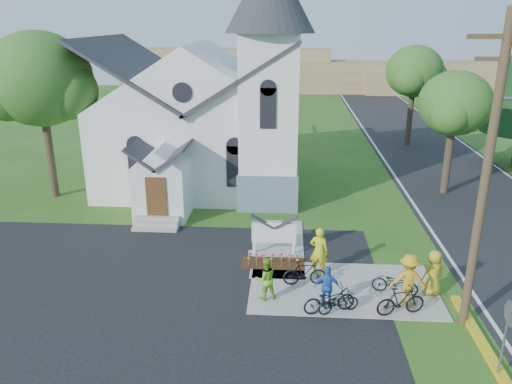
# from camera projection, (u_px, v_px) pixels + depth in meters

# --- Properties ---
(ground) EXTENTS (120.00, 120.00, 0.00)m
(ground) POSITION_uv_depth(u_px,v_px,m) (303.00, 294.00, 18.49)
(ground) COLOR #275919
(ground) RESTS_ON ground
(parking_lot) EXTENTS (20.00, 16.00, 0.02)m
(parking_lot) POSITION_uv_depth(u_px,v_px,m) (99.00, 317.00, 17.03)
(parking_lot) COLOR black
(parking_lot) RESTS_ON ground
(road) EXTENTS (8.00, 90.00, 0.02)m
(road) POSITION_uv_depth(u_px,v_px,m) (454.00, 178.00, 32.01)
(road) COLOR black
(road) RESTS_ON ground
(sidewalk) EXTENTS (7.00, 4.00, 0.05)m
(sidewalk) POSITION_uv_depth(u_px,v_px,m) (343.00, 288.00, 18.86)
(sidewalk) COLOR #A6A096
(sidewalk) RESTS_ON ground
(church) EXTENTS (12.35, 12.00, 13.00)m
(church) POSITION_uv_depth(u_px,v_px,m) (206.00, 99.00, 28.86)
(church) COLOR white
(church) RESTS_ON ground
(church_sign) EXTENTS (2.20, 0.40, 1.70)m
(church_sign) POSITION_uv_depth(u_px,v_px,m) (274.00, 233.00, 21.24)
(church_sign) COLOR #A6A096
(church_sign) RESTS_ON ground
(flower_bed) EXTENTS (2.60, 1.10, 0.07)m
(flower_bed) POSITION_uv_depth(u_px,v_px,m) (273.00, 264.00, 20.72)
(flower_bed) COLOR #321E0D
(flower_bed) RESTS_ON ground
(utility_pole) EXTENTS (3.45, 0.28, 10.00)m
(utility_pole) POSITION_uv_depth(u_px,v_px,m) (489.00, 169.00, 14.97)
(utility_pole) COLOR #462F23
(utility_pole) RESTS_ON ground
(stop_sign) EXTENTS (0.11, 0.76, 2.48)m
(stop_sign) POSITION_uv_depth(u_px,v_px,m) (509.00, 324.00, 13.61)
(stop_sign) COLOR gray
(stop_sign) RESTS_ON ground
(tree_lot_corner) EXTENTS (5.60, 5.60, 9.15)m
(tree_lot_corner) POSITION_uv_depth(u_px,v_px,m) (40.00, 79.00, 26.60)
(tree_lot_corner) COLOR #39261F
(tree_lot_corner) RESTS_ON ground
(tree_road_near) EXTENTS (4.00, 4.00, 7.05)m
(tree_road_near) POSITION_uv_depth(u_px,v_px,m) (455.00, 104.00, 27.56)
(tree_road_near) COLOR #39261F
(tree_road_near) RESTS_ON ground
(tree_road_mid) EXTENTS (4.40, 4.40, 7.80)m
(tree_road_mid) POSITION_uv_depth(u_px,v_px,m) (414.00, 72.00, 38.66)
(tree_road_mid) COLOR #39261F
(tree_road_mid) RESTS_ON ground
(distant_hills) EXTENTS (61.00, 10.00, 5.60)m
(distant_hills) POSITION_uv_depth(u_px,v_px,m) (318.00, 75.00, 70.66)
(distant_hills) COLOR olive
(distant_hills) RESTS_ON ground
(cyclist_0) EXTENTS (0.82, 0.64, 1.98)m
(cyclist_0) POSITION_uv_depth(u_px,v_px,m) (319.00, 251.00, 19.55)
(cyclist_0) COLOR #CDCB18
(cyclist_0) RESTS_ON sidewalk
(bike_0) EXTENTS (1.97, 1.18, 0.98)m
(bike_0) POSITION_uv_depth(u_px,v_px,m) (329.00, 299.00, 17.13)
(bike_0) COLOR black
(bike_0) RESTS_ON sidewalk
(cyclist_1) EXTENTS (0.94, 0.83, 1.60)m
(cyclist_1) POSITION_uv_depth(u_px,v_px,m) (266.00, 279.00, 17.87)
(cyclist_1) COLOR #6EB922
(cyclist_1) RESTS_ON sidewalk
(bike_1) EXTENTS (1.71, 0.66, 1.00)m
(bike_1) POSITION_uv_depth(u_px,v_px,m) (305.00, 273.00, 18.89)
(bike_1) COLOR black
(bike_1) RESTS_ON sidewalk
(cyclist_2) EXTENTS (0.95, 0.50, 1.55)m
(cyclist_2) POSITION_uv_depth(u_px,v_px,m) (328.00, 287.00, 17.36)
(cyclist_2) COLOR blue
(cyclist_2) RESTS_ON sidewalk
(bike_2) EXTENTS (1.60, 1.05, 0.80)m
(bike_2) POSITION_uv_depth(u_px,v_px,m) (339.00, 302.00, 17.14)
(bike_2) COLOR black
(bike_2) RESTS_ON sidewalk
(cyclist_3) EXTENTS (1.26, 0.75, 1.91)m
(cyclist_3) POSITION_uv_depth(u_px,v_px,m) (408.00, 280.00, 17.48)
(cyclist_3) COLOR gold
(cyclist_3) RESTS_ON sidewalk
(bike_3) EXTENTS (1.82, 0.92, 1.05)m
(bike_3) POSITION_uv_depth(u_px,v_px,m) (401.00, 301.00, 16.97)
(bike_3) COLOR black
(bike_3) RESTS_ON sidewalk
(cyclist_4) EXTENTS (1.00, 0.84, 1.75)m
(cyclist_4) POSITION_uv_depth(u_px,v_px,m) (433.00, 273.00, 18.12)
(cyclist_4) COLOR gold
(cyclist_4) RESTS_ON sidewalk
(bike_4) EXTENTS (1.76, 1.00, 0.88)m
(bike_4) POSITION_uv_depth(u_px,v_px,m) (395.00, 283.00, 18.30)
(bike_4) COLOR black
(bike_4) RESTS_ON sidewalk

